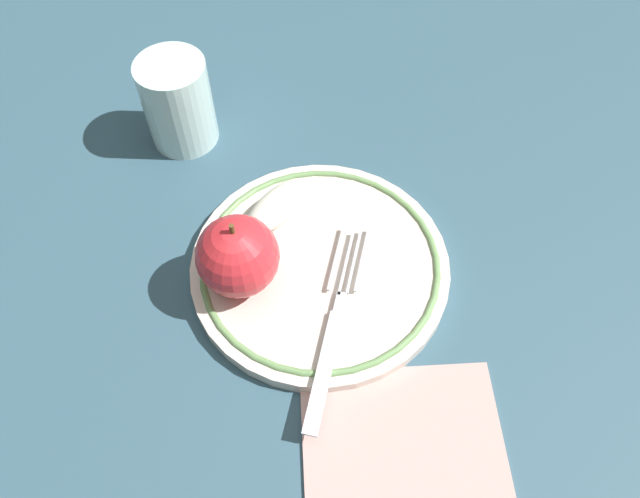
# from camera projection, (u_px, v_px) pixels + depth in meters

# --- Properties ---
(ground_plane) EXTENTS (2.00, 2.00, 0.00)m
(ground_plane) POSITION_uv_depth(u_px,v_px,m) (312.00, 281.00, 0.54)
(ground_plane) COLOR #304F5F
(plate) EXTENTS (0.22, 0.22, 0.02)m
(plate) POSITION_uv_depth(u_px,v_px,m) (320.00, 267.00, 0.54)
(plate) COLOR beige
(plate) RESTS_ON ground_plane
(apple_red_whole) EXTENTS (0.07, 0.07, 0.08)m
(apple_red_whole) POSITION_uv_depth(u_px,v_px,m) (238.00, 256.00, 0.50)
(apple_red_whole) COLOR red
(apple_red_whole) RESTS_ON plate
(apple_slice_front) EXTENTS (0.08, 0.07, 0.02)m
(apple_slice_front) POSITION_uv_depth(u_px,v_px,m) (277.00, 207.00, 0.55)
(apple_slice_front) COLOR silver
(apple_slice_front) RESTS_ON plate
(fork) EXTENTS (0.10, 0.17, 0.00)m
(fork) POSITION_uv_depth(u_px,v_px,m) (334.00, 328.00, 0.50)
(fork) COLOR silver
(fork) RESTS_ON plate
(drinking_glass) EXTENTS (0.07, 0.07, 0.09)m
(drinking_glass) POSITION_uv_depth(u_px,v_px,m) (178.00, 103.00, 0.60)
(drinking_glass) COLOR silver
(drinking_glass) RESTS_ON ground_plane
(napkin_folded) EXTENTS (0.17, 0.17, 0.01)m
(napkin_folded) POSITION_uv_depth(u_px,v_px,m) (405.00, 458.00, 0.46)
(napkin_folded) COLOR tan
(napkin_folded) RESTS_ON ground_plane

